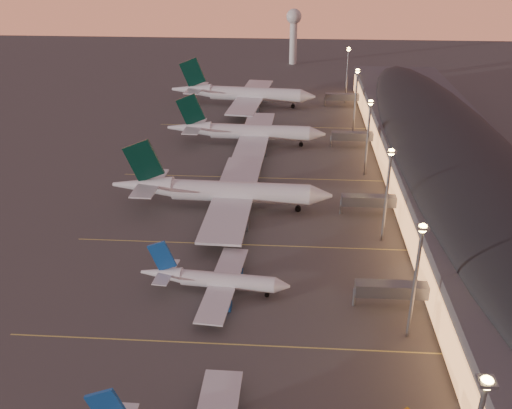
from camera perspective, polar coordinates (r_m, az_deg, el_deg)
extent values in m
plane|color=#484542|center=(121.25, -2.45, -12.28)|extent=(700.00, 700.00, 0.00)
cylinder|color=silver|center=(129.82, -2.84, -7.65)|extent=(21.61, 5.51, 3.64)
cone|color=silver|center=(128.18, 2.66, -8.13)|extent=(3.75, 3.93, 3.64)
cone|color=silver|center=(133.22, -9.44, -6.82)|extent=(9.93, 4.48, 3.64)
cube|color=silver|center=(130.36, -3.28, -7.84)|extent=(8.89, 31.06, 0.40)
cylinder|color=navy|center=(136.42, -2.40, -6.75)|extent=(5.05, 3.14, 2.73)
cylinder|color=navy|center=(125.53, -3.60, -10.01)|extent=(5.05, 3.14, 2.73)
cube|color=navy|center=(130.62, -9.38, -5.09)|extent=(6.69, 1.13, 7.89)
cube|color=silver|center=(132.59, -8.97, -6.67)|extent=(4.41, 11.29, 0.25)
cylinder|color=black|center=(129.95, 1.11, -8.93)|extent=(0.32, 0.32, 1.44)
cylinder|color=black|center=(130.07, 1.11, -9.00)|extent=(1.07, 0.72, 1.02)
cylinder|color=black|center=(133.60, -3.33, -7.89)|extent=(0.32, 0.32, 1.44)
cylinder|color=black|center=(133.72, -3.32, -7.97)|extent=(1.07, 0.72, 1.02)
cylinder|color=black|center=(129.51, -3.80, -9.12)|extent=(0.32, 0.32, 1.44)
cylinder|color=black|center=(129.63, -3.80, -9.20)|extent=(1.07, 0.72, 1.02)
cylinder|color=silver|center=(166.76, -1.55, 1.26)|extent=(40.49, 7.44, 6.10)
cone|color=silver|center=(165.61, 6.51, 0.91)|extent=(6.70, 6.31, 6.10)
cone|color=silver|center=(172.40, -11.25, 1.87)|extent=(18.40, 6.70, 6.10)
cube|color=silver|center=(167.45, -2.21, 0.95)|extent=(13.66, 59.28, 0.67)
cylinder|color=#585B5F|center=(179.84, -1.23, 2.07)|extent=(9.25, 4.87, 4.57)
cylinder|color=#585B5F|center=(156.67, -2.37, -1.73)|extent=(9.25, 4.87, 4.57)
cube|color=black|center=(169.16, -11.18, 4.30)|extent=(12.05, 1.32, 13.53)
cube|color=silver|center=(171.42, -10.57, 2.13)|extent=(7.21, 21.42, 0.43)
cylinder|color=black|center=(167.43, 4.22, -0.32)|extent=(0.50, 0.50, 2.44)
cylinder|color=black|center=(167.59, 4.22, -0.43)|extent=(1.74, 1.12, 1.71)
cylinder|color=black|center=(172.80, -2.43, 0.60)|extent=(0.50, 0.50, 2.44)
cylinder|color=black|center=(172.95, -2.42, 0.49)|extent=(1.74, 1.12, 1.71)
cylinder|color=black|center=(165.20, -2.84, -0.65)|extent=(0.50, 0.50, 2.44)
cylinder|color=black|center=(165.37, -2.84, -0.77)|extent=(1.74, 1.12, 1.71)
cylinder|color=silver|center=(218.71, 0.40, 7.24)|extent=(37.76, 6.99, 5.68)
cone|color=silver|center=(217.82, 6.16, 7.02)|extent=(6.26, 5.89, 5.68)
cone|color=silver|center=(222.63, -6.67, 7.60)|extent=(17.16, 6.27, 5.68)
cube|color=silver|center=(219.20, -0.08, 7.01)|extent=(12.82, 55.28, 0.63)
cylinder|color=#585B5F|center=(231.10, 0.53, 7.51)|extent=(8.63, 4.56, 4.26)
cylinder|color=#585B5F|center=(208.40, -0.10, 5.44)|extent=(8.63, 4.56, 4.26)
cube|color=black|center=(220.29, -6.55, 9.41)|extent=(11.23, 1.24, 12.61)
cube|color=silver|center=(221.94, -6.16, 7.80)|extent=(6.75, 19.97, 0.40)
cylinder|color=black|center=(219.15, 4.53, 6.10)|extent=(0.47, 0.47, 2.27)
cylinder|color=black|center=(219.27, 4.52, 6.02)|extent=(1.62, 1.05, 1.59)
cylinder|color=black|center=(224.04, -0.29, 6.63)|extent=(0.47, 0.47, 2.27)
cylinder|color=black|center=(224.15, -0.29, 6.55)|extent=(1.62, 1.05, 1.59)
cylinder|color=black|center=(216.59, -0.51, 5.94)|extent=(0.47, 0.47, 2.27)
cylinder|color=black|center=(216.70, -0.51, 5.85)|extent=(1.62, 1.05, 1.59)
cylinder|color=silver|center=(269.43, -0.06, 10.97)|extent=(42.47, 10.28, 6.36)
cone|color=silver|center=(266.68, 5.21, 10.71)|extent=(7.35, 6.97, 6.36)
cone|color=silver|center=(275.68, -6.46, 11.32)|extent=(19.51, 8.11, 6.36)
cube|color=silver|center=(270.04, -0.50, 10.76)|extent=(17.92, 62.35, 0.70)
cylinder|color=#585B5F|center=(283.27, 0.25, 11.03)|extent=(9.90, 5.64, 4.77)
cylinder|color=#585B5F|center=(257.57, -0.71, 9.51)|extent=(9.90, 5.64, 4.77)
cube|color=black|center=(273.51, -6.35, 12.98)|extent=(12.58, 2.13, 14.11)
cube|color=silver|center=(274.84, -6.00, 11.50)|extent=(8.83, 22.67, 0.45)
cylinder|color=black|center=(268.41, 3.72, 9.87)|extent=(0.55, 0.55, 2.54)
cylinder|color=black|center=(268.51, 3.71, 9.79)|extent=(1.88, 1.28, 1.78)
cylinder|color=black|center=(275.38, -0.62, 10.33)|extent=(0.55, 0.55, 2.54)
cylinder|color=black|center=(275.48, -0.62, 10.26)|extent=(1.88, 1.28, 1.78)
cylinder|color=black|center=(266.94, -0.95, 9.83)|extent=(0.55, 0.55, 2.54)
cylinder|color=black|center=(267.04, -0.95, 9.75)|extent=(1.88, 1.28, 1.78)
cube|color=#48484D|center=(187.75, 19.22, 2.83)|extent=(40.00, 255.00, 12.00)
ellipsoid|color=black|center=(185.64, 19.49, 4.53)|extent=(39.00, 253.00, 10.92)
cube|color=#FFA259|center=(183.73, 13.10, 2.80)|extent=(0.40, 244.80, 8.00)
cube|color=#585B5F|center=(128.12, 13.47, -8.26)|extent=(16.00, 3.20, 3.00)
cylinder|color=slate|center=(128.25, 9.80, -9.08)|extent=(0.70, 0.70, 4.40)
cube|color=#585B5F|center=(166.94, 11.26, 0.39)|extent=(16.00, 3.20, 3.00)
cylinder|color=slate|center=(167.04, 8.48, -0.24)|extent=(0.70, 0.70, 4.40)
cube|color=#585B5F|center=(219.52, 9.64, 6.78)|extent=(16.00, 3.20, 3.00)
cylinder|color=slate|center=(219.60, 7.50, 6.29)|extent=(0.70, 0.70, 4.40)
cube|color=#585B5F|center=(272.92, 8.64, 10.61)|extent=(16.00, 3.20, 3.00)
cylinder|color=slate|center=(272.98, 6.91, 10.21)|extent=(0.70, 0.70, 4.40)
cube|color=slate|center=(77.80, 22.10, -16.08)|extent=(2.20, 2.20, 0.50)
sphere|color=#FFC651|center=(77.93, 22.08, -16.19)|extent=(1.80, 1.80, 1.80)
cylinder|color=slate|center=(115.99, 15.57, -7.73)|extent=(0.70, 0.70, 25.00)
cube|color=slate|center=(109.70, 16.35, -2.18)|extent=(2.20, 2.20, 0.50)
sphere|color=#FFC651|center=(109.79, 16.34, -2.27)|extent=(1.80, 1.80, 1.80)
cylinder|color=slate|center=(150.45, 12.90, 0.67)|extent=(0.70, 0.70, 25.00)
cube|color=slate|center=(145.65, 13.39, 5.20)|extent=(2.20, 2.20, 0.50)
sphere|color=#FFC651|center=(145.72, 13.38, 5.13)|extent=(1.80, 1.80, 1.80)
cylinder|color=slate|center=(191.80, 11.08, 6.38)|extent=(0.70, 0.70, 25.00)
cube|color=slate|center=(188.06, 11.41, 10.03)|extent=(2.20, 2.20, 0.50)
sphere|color=#FFC651|center=(188.12, 11.41, 9.97)|extent=(1.80, 1.80, 1.80)
cylinder|color=slate|center=(234.50, 9.90, 10.04)|extent=(0.70, 0.70, 25.00)
cube|color=slate|center=(231.46, 10.14, 13.06)|extent=(2.20, 2.20, 0.50)
sphere|color=#FFC651|center=(231.50, 10.14, 13.01)|extent=(1.80, 1.80, 1.80)
cylinder|color=slate|center=(277.93, 9.07, 12.56)|extent=(0.70, 0.70, 25.00)
cube|color=slate|center=(275.36, 9.26, 15.13)|extent=(2.20, 2.20, 0.50)
sphere|color=#FFC651|center=(275.40, 9.26, 15.08)|extent=(1.80, 1.80, 1.80)
cylinder|color=silver|center=(360.10, 3.75, 15.89)|extent=(4.40, 4.40, 26.00)
sphere|color=silver|center=(357.83, 3.82, 18.25)|extent=(9.00, 9.00, 9.00)
cube|color=#D8C659|center=(117.38, -2.72, -13.78)|extent=(90.00, 0.36, 0.00)
cube|color=#D8C659|center=(150.20, -1.02, -4.04)|extent=(90.00, 0.36, 0.00)
cube|color=#D8C659|center=(190.43, 0.12, 2.70)|extent=(90.00, 0.36, 0.00)
cube|color=#D8C659|center=(241.89, 0.99, 7.81)|extent=(90.00, 0.36, 0.00)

